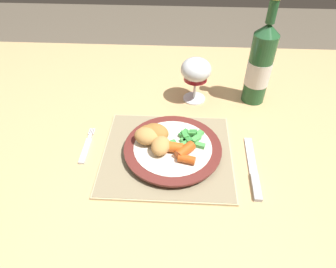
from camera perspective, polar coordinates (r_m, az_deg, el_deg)
name	(u,v)px	position (r m, az deg, el deg)	size (l,w,h in m)	color
ground_plane	(164,254)	(1.40, -0.85, -21.84)	(6.00, 6.00, 0.00)	brown
dining_table	(161,147)	(0.86, -1.30, -2.46)	(1.41, 0.92, 0.74)	tan
placemat	(167,154)	(0.72, -0.13, -3.77)	(0.31, 0.28, 0.01)	#CCB789
dinner_plate	(173,149)	(0.71, 0.90, -2.87)	(0.23, 0.23, 0.02)	white
breaded_croquettes	(153,136)	(0.70, -2.89, -0.41)	(0.09, 0.11, 0.04)	#A87033
green_beans_pile	(189,138)	(0.71, 3.94, -0.86)	(0.09, 0.08, 0.02)	#4CA84C
glazed_carrots	(181,151)	(0.68, 2.55, -3.26)	(0.07, 0.06, 0.02)	orange
fork	(86,148)	(0.76, -15.27, -2.53)	(0.02, 0.12, 0.01)	silver
table_knife	(254,172)	(0.71, 15.98, -7.01)	(0.02, 0.19, 0.01)	silver
wine_glass	(196,72)	(0.84, 5.34, 11.75)	(0.08, 0.08, 0.13)	silver
bottle	(260,65)	(0.87, 17.10, 12.42)	(0.07, 0.07, 0.30)	#23562D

